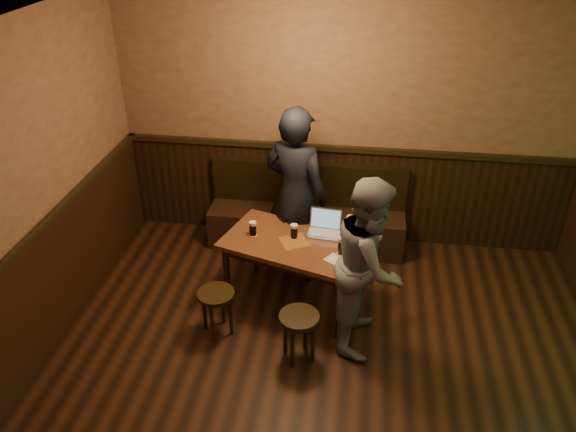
# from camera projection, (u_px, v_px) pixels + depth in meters

# --- Properties ---
(room) EXTENTS (5.04, 6.04, 2.84)m
(room) POSITION_uv_depth(u_px,v_px,m) (324.00, 303.00, 3.76)
(room) COLOR black
(room) RESTS_ON ground
(bench) EXTENTS (2.20, 0.50, 0.95)m
(bench) POSITION_uv_depth(u_px,v_px,m) (306.00, 220.00, 6.41)
(bench) COLOR black
(bench) RESTS_ON ground
(pub_table) EXTENTS (1.49, 1.11, 0.71)m
(pub_table) POSITION_uv_depth(u_px,v_px,m) (294.00, 250.00, 5.35)
(pub_table) COLOR #512B17
(pub_table) RESTS_ON ground
(stool_left) EXTENTS (0.38, 0.38, 0.46)m
(stool_left) POSITION_uv_depth(u_px,v_px,m) (216.00, 301.00, 5.09)
(stool_left) COLOR black
(stool_left) RESTS_ON ground
(stool_right) EXTENTS (0.44, 0.44, 0.47)m
(stool_right) POSITION_uv_depth(u_px,v_px,m) (299.00, 324.00, 4.80)
(stool_right) COLOR black
(stool_right) RESTS_ON ground
(pint_left) EXTENTS (0.09, 0.09, 0.15)m
(pint_left) POSITION_uv_depth(u_px,v_px,m) (253.00, 228.00, 5.37)
(pint_left) COLOR #A73214
(pint_left) RESTS_ON pub_table
(pint_mid) EXTENTS (0.09, 0.09, 0.15)m
(pint_mid) POSITION_uv_depth(u_px,v_px,m) (294.00, 231.00, 5.33)
(pint_mid) COLOR #A73214
(pint_mid) RESTS_ON pub_table
(pint_right) EXTENTS (0.11, 0.11, 0.17)m
(pint_right) POSITION_uv_depth(u_px,v_px,m) (342.00, 246.00, 5.09)
(pint_right) COLOR #A73214
(pint_right) RESTS_ON pub_table
(laptop) EXTENTS (0.33, 0.27, 0.22)m
(laptop) POSITION_uv_depth(u_px,v_px,m) (325.00, 227.00, 5.42)
(laptop) COLOR silver
(laptop) RESTS_ON pub_table
(menu) EXTENTS (0.27, 0.25, 0.00)m
(menu) POSITION_uv_depth(u_px,v_px,m) (338.00, 261.00, 5.03)
(menu) COLOR silver
(menu) RESTS_ON pub_table
(person_suit) EXTENTS (0.80, 0.67, 1.87)m
(person_suit) POSITION_uv_depth(u_px,v_px,m) (296.00, 195.00, 5.62)
(person_suit) COLOR black
(person_suit) RESTS_ON ground
(person_grey) EXTENTS (0.72, 0.87, 1.62)m
(person_grey) POSITION_uv_depth(u_px,v_px,m) (370.00, 264.00, 4.81)
(person_grey) COLOR gray
(person_grey) RESTS_ON ground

